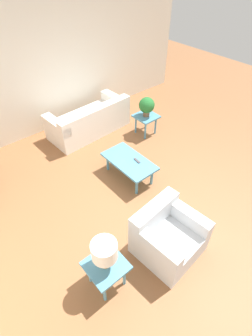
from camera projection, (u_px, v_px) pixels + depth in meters
ground_plane at (148, 190)px, 4.80m from camera, size 14.00×14.00×0.00m
wall_right at (52, 67)px, 5.62m from camera, size 0.12×7.20×2.70m
sofa at (90, 121)px, 6.02m from camera, size 0.93×1.88×0.72m
armchair at (167, 236)px, 3.71m from camera, size 0.87×0.90×0.76m
coffee_table at (129, 162)px, 4.83m from camera, size 1.03×0.56×0.40m
side_table_plant at (146, 119)px, 5.90m from camera, size 0.48×0.48×0.46m
side_table_lamp at (106, 268)px, 3.27m from camera, size 0.48×0.48×0.46m
potted_plant at (147, 106)px, 5.68m from camera, size 0.34×0.34×0.43m
table_lamp at (104, 251)px, 3.02m from camera, size 0.31×0.31×0.45m
remote_control at (137, 161)px, 4.78m from camera, size 0.16×0.06×0.02m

